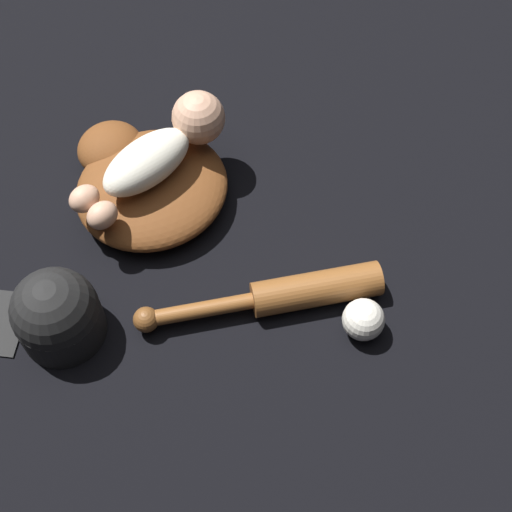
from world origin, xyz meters
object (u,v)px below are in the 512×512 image
at_px(baseball_glove, 145,181).
at_px(baby_figure, 163,149).
at_px(baseball, 363,320).
at_px(baseball_cap, 56,314).
at_px(baseball_bat, 288,294).

relative_size(baseball_glove, baby_figure, 1.09).
relative_size(baseball, baseball_cap, 0.32).
bearing_deg(baseball_bat, baseball_glove, 84.39).
distance_m(baby_figure, baseball_bat, 0.35).
xyz_separation_m(baseball_glove, baseball_bat, (-0.03, -0.35, -0.01)).
relative_size(baseball_glove, baseball_cap, 1.62).
height_order(baseball_glove, baby_figure, baby_figure).
xyz_separation_m(baseball, baseball_cap, (-0.30, 0.41, 0.02)).
height_order(baseball_bat, baseball_cap, baseball_cap).
bearing_deg(baseball_glove, baseball_cap, -166.09).
relative_size(baseball_glove, baseball_bat, 1.06).
bearing_deg(baseball_glove, baseball, -90.29).
bearing_deg(baseball_cap, baby_figure, 8.11).
distance_m(baseball_bat, baseball_cap, 0.39).
bearing_deg(baseball_glove, baby_figure, -39.08).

